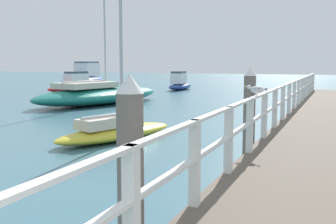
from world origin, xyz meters
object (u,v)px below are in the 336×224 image
Objects in this scene: dock_piling_near at (131,178)px; boat_5 at (180,84)px; boat_0 at (99,94)px; boat_6 at (115,130)px; seagull_foreground at (257,89)px; boat_3 at (85,77)px; dock_piling_far at (249,113)px; boat_4 at (74,85)px.

dock_piling_near is 0.51× the size of boat_5.
boat_6 is (6.12, -8.84, -0.24)m from boat_0.
dock_piling_near is 4.86m from seagull_foreground.
dock_piling_near is at bearing -39.54° from boat_6.
boat_6 is (18.40, -25.49, -0.50)m from boat_3.
seagull_foreground is at bearing -33.68° from boat_0.
boat_5 is at bearing -25.43° from boat_3.
boat_0 is 2.56× the size of boat_6.
seagull_foreground is 25.90m from boat_5.
boat_5 is at bearing 102.65° from boat_0.
boat_5 is (-10.81, 23.50, -1.22)m from seagull_foreground.
boat_4 is (-17.34, 17.12, -0.57)m from dock_piling_far.
boat_4 is at bearing 135.36° from dock_piling_far.
boat_0 reaches higher than dock_piling_far.
boat_6 is at bearing 77.57° from seagull_foreground.
dock_piling_far is at bearing -31.49° from boat_0.
boat_3 reaches higher than boat_5.
boat_3 is (-22.89, 27.44, -0.95)m from seagull_foreground.
boat_6 is (13.22, -16.31, -0.24)m from boat_4.
boat_3 reaches higher than dock_piling_near.
boat_4 is at bearing 126.93° from dock_piling_near.
dock_piling_far is 0.43× the size of boat_4.
boat_5 is (-0.19, 12.71, -0.01)m from boat_0.
dock_piling_near is 7.96m from boat_6.
boat_0 reaches higher than boat_5.
boat_6 is (6.32, -21.55, -0.23)m from boat_5.
seagull_foreground is 25.47m from boat_4.
seagull_foreground is at bearing 111.21° from boat_5.
dock_piling_near is 4.56× the size of seagull_foreground.
boat_5 is (-10.44, 28.30, -0.58)m from dock_piling_near.
boat_0 is 20.68m from boat_3.
seagull_foreground is at bearing -4.41° from boat_6.
boat_3 is at bearing 144.88° from boat_6.
dock_piling_near is 28.87m from boat_4.
dock_piling_near is 0.43× the size of boat_4.
boat_6 is at bearing -61.54° from boat_3.
boat_3 is 12.71m from boat_5.
boat_0 is at bearing -60.97° from boat_3.
dock_piling_near is at bearing -173.39° from seagull_foreground.
dock_piling_far is 0.51× the size of boat_5.
dock_piling_far reaches higher than boat_5.
dock_piling_near is at bearing -90.00° from dock_piling_far.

